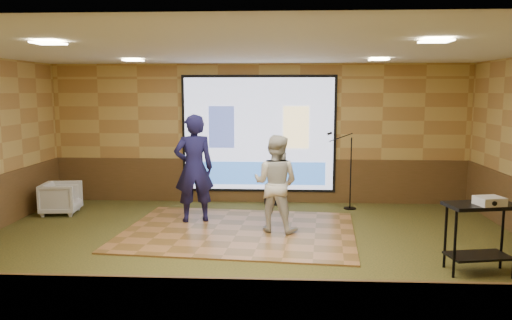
# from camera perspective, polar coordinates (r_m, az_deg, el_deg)

# --- Properties ---
(ground) EXTENTS (9.00, 9.00, 0.00)m
(ground) POSITION_cam_1_polar(r_m,az_deg,el_deg) (7.66, -0.93, -10.52)
(ground) COLOR #2A3518
(ground) RESTS_ON ground
(room_shell) EXTENTS (9.04, 7.04, 3.02)m
(room_shell) POSITION_cam_1_polar(r_m,az_deg,el_deg) (7.28, -0.97, 5.33)
(room_shell) COLOR tan
(room_shell) RESTS_ON ground
(wainscot_back) EXTENTS (9.00, 0.04, 0.95)m
(wainscot_back) POSITION_cam_1_polar(r_m,az_deg,el_deg) (10.92, 0.32, -2.37)
(wainscot_back) COLOR #503A1A
(wainscot_back) RESTS_ON ground
(projector_screen) EXTENTS (3.32, 0.06, 2.52)m
(projector_screen) POSITION_cam_1_polar(r_m,az_deg,el_deg) (10.74, 0.31, 2.85)
(projector_screen) COLOR black
(projector_screen) RESTS_ON room_shell
(downlight_nw) EXTENTS (0.32, 0.32, 0.02)m
(downlight_nw) POSITION_cam_1_polar(r_m,az_deg,el_deg) (9.46, -13.86, 11.00)
(downlight_nw) COLOR #FFEEBF
(downlight_nw) RESTS_ON room_shell
(downlight_ne) EXTENTS (0.32, 0.32, 0.02)m
(downlight_ne) POSITION_cam_1_polar(r_m,az_deg,el_deg) (9.22, 13.86, 11.09)
(downlight_ne) COLOR #FFEEBF
(downlight_ne) RESTS_ON room_shell
(downlight_sw) EXTENTS (0.32, 0.32, 0.02)m
(downlight_sw) POSITION_cam_1_polar(r_m,az_deg,el_deg) (6.38, -22.63, 12.25)
(downlight_sw) COLOR #FFEEBF
(downlight_sw) RESTS_ON room_shell
(downlight_se) EXTENTS (0.32, 0.32, 0.02)m
(downlight_se) POSITION_cam_1_polar(r_m,az_deg,el_deg) (6.02, 19.86, 12.68)
(downlight_se) COLOR #FFEEBF
(downlight_se) RESTS_ON room_shell
(dance_floor) EXTENTS (4.18, 3.33, 0.03)m
(dance_floor) POSITION_cam_1_polar(r_m,az_deg,el_deg) (8.73, -1.96, -8.11)
(dance_floor) COLOR #9B6739
(dance_floor) RESTS_ON ground
(player_left) EXTENTS (0.83, 0.67, 1.98)m
(player_left) POSITION_cam_1_polar(r_m,az_deg,el_deg) (9.18, -7.10, -0.95)
(player_left) COLOR #171544
(player_left) RESTS_ON dance_floor
(player_right) EXTENTS (0.97, 0.86, 1.66)m
(player_right) POSITION_cam_1_polar(r_m,az_deg,el_deg) (8.52, 2.26, -2.68)
(player_right) COLOR beige
(player_right) RESTS_ON dance_floor
(av_table) EXTENTS (0.90, 0.47, 0.95)m
(av_table) POSITION_cam_1_polar(r_m,az_deg,el_deg) (7.29, 24.24, -6.77)
(av_table) COLOR black
(av_table) RESTS_ON ground
(projector) EXTENTS (0.39, 0.35, 0.11)m
(projector) POSITION_cam_1_polar(r_m,az_deg,el_deg) (7.17, 25.14, -4.26)
(projector) COLOR silver
(projector) RESTS_ON av_table
(mic_stand) EXTENTS (0.63, 0.26, 1.60)m
(mic_stand) POSITION_cam_1_polar(r_m,az_deg,el_deg) (10.45, 10.43, -2.85)
(mic_stand) COLOR black
(mic_stand) RESTS_ON ground
(banquet_chair) EXTENTS (0.77, 0.75, 0.63)m
(banquet_chair) POSITION_cam_1_polar(r_m,az_deg,el_deg) (10.63, -21.39, -4.07)
(banquet_chair) COLOR gray
(banquet_chair) RESTS_ON ground
(duffel_bag) EXTENTS (0.43, 0.31, 0.25)m
(duffel_bag) POSITION_cam_1_polar(r_m,az_deg,el_deg) (10.75, 2.09, -4.44)
(duffel_bag) COLOR black
(duffel_bag) RESTS_ON ground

